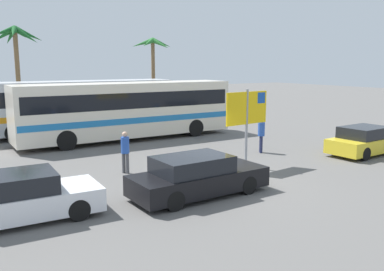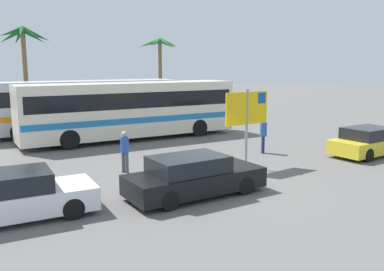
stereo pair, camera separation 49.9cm
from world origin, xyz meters
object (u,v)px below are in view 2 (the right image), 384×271
car_yellow (369,142)px  pedestrian_crossing_lot (125,148)px  car_white (19,196)px  bus_rear_coach (81,104)px  bus_front_coach (131,108)px  ferry_sign (248,111)px  pedestrian_near_sign (263,133)px  car_black (194,176)px

car_yellow → pedestrian_crossing_lot: size_ratio=2.56×
car_white → car_yellow: bearing=3.2°
bus_rear_coach → car_yellow: 16.41m
car_yellow → pedestrian_crossing_lot: bearing=162.7°
car_yellow → bus_front_coach: bearing=127.1°
ferry_sign → pedestrian_near_sign: (2.43, 1.85, -1.34)m
pedestrian_crossing_lot → bus_rear_coach: bearing=53.5°
bus_front_coach → pedestrian_crossing_lot: bearing=-114.4°
bus_front_coach → pedestrian_near_sign: (3.96, -6.59, -0.80)m
pedestrian_crossing_lot → car_black: bearing=-107.3°
bus_rear_coach → pedestrian_crossing_lot: bearing=-96.7°
car_black → pedestrian_near_sign: pedestrian_near_sign is taller
bus_rear_coach → pedestrian_crossing_lot: (-1.21, -10.37, -0.82)m
bus_rear_coach → car_white: bus_rear_coach is taller
car_white → bus_front_coach: bearing=55.5°
bus_rear_coach → car_black: size_ratio=2.65×
car_yellow → pedestrian_near_sign: (-3.92, 2.88, 0.35)m
bus_rear_coach → ferry_sign: ferry_sign is taller
car_black → pedestrian_crossing_lot: 3.90m
bus_front_coach → bus_rear_coach: size_ratio=1.00×
bus_front_coach → ferry_sign: size_ratio=3.78×
car_white → pedestrian_crossing_lot: (4.27, 3.05, 0.33)m
ferry_sign → car_white: size_ratio=0.80×
car_yellow → ferry_sign: bearing=168.1°
bus_front_coach → pedestrian_crossing_lot: size_ratio=7.38×
ferry_sign → car_white: bearing=-177.8°
bus_front_coach → pedestrian_near_sign: bus_front_coach is taller
pedestrian_near_sign → bus_front_coach: bearing=154.0°
car_yellow → pedestrian_near_sign: bearing=141.0°
car_yellow → pedestrian_near_sign: pedestrian_near_sign is taller
bus_front_coach → car_black: bus_front_coach is taller
bus_rear_coach → car_yellow: (9.66, -13.21, -1.15)m
bus_rear_coach → car_white: (-5.48, -13.42, -1.15)m
bus_front_coach → car_white: bus_front_coach is taller
car_black → pedestrian_crossing_lot: size_ratio=2.78×
car_yellow → car_black: same height
bus_front_coach → pedestrian_near_sign: size_ratio=7.21×
car_yellow → pedestrian_crossing_lot: pedestrian_crossing_lot is taller
pedestrian_crossing_lot → car_white: bearing=-174.2°
car_yellow → pedestrian_near_sign: size_ratio=2.50×
car_white → car_black: same height
bus_rear_coach → car_yellow: size_ratio=2.89×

